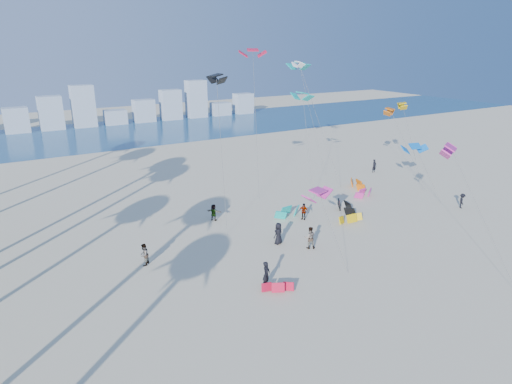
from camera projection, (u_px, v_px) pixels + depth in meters
ground at (361, 363)px, 23.44m from camera, size 220.00×220.00×0.00m
ocean at (88, 136)px, 82.13m from camera, size 220.00×220.00×0.00m
kitesurfer_near at (266, 274)px, 30.59m from camera, size 0.83×0.78×1.91m
kitesurfer_mid at (310, 238)px, 36.44m from camera, size 1.15×1.07×1.89m
kitesurfers_far at (293, 215)px, 41.60m from camera, size 34.92×15.29×1.90m
grounded_kites at (337, 207)px, 44.68m from camera, size 23.06×17.05×1.03m
flying_kites at (329, 99)px, 45.37m from camera, size 25.59×33.83×16.13m
distant_skyline at (70, 113)px, 88.73m from camera, size 85.00×3.00×8.40m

